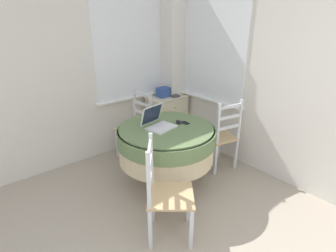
# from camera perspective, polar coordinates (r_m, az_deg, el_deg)

# --- Properties ---
(corner_room_shell) EXTENTS (4.53, 4.89, 2.55)m
(corner_room_shell) POSITION_cam_1_polar(r_m,az_deg,el_deg) (2.99, 1.27, 10.93)
(corner_room_shell) COLOR silver
(corner_room_shell) RESTS_ON ground_plane
(round_dining_table) EXTENTS (1.12, 1.12, 0.74)m
(round_dining_table) POSITION_cam_1_polar(r_m,az_deg,el_deg) (3.00, -0.39, -3.28)
(round_dining_table) COLOR #4C3D2D
(round_dining_table) RESTS_ON ground_plane
(laptop) EXTENTS (0.35, 0.35, 0.24)m
(laptop) POSITION_cam_1_polar(r_m,az_deg,el_deg) (2.92, -2.20, 0.69)
(laptop) COLOR silver
(laptop) RESTS_ON round_dining_table
(computer_mouse) EXTENTS (0.05, 0.08, 0.04)m
(computer_mouse) POSITION_cam_1_polar(r_m,az_deg,el_deg) (3.03, 2.36, 0.91)
(computer_mouse) COLOR black
(computer_mouse) RESTS_ON round_dining_table
(cell_phone) EXTENTS (0.06, 0.11, 0.01)m
(cell_phone) POSITION_cam_1_polar(r_m,az_deg,el_deg) (3.05, 3.73, 0.73)
(cell_phone) COLOR black
(cell_phone) RESTS_ON round_dining_table
(dining_chair_near_back_window) EXTENTS (0.45, 0.43, 0.96)m
(dining_chair_near_back_window) POSITION_cam_1_polar(r_m,az_deg,el_deg) (3.72, -6.88, -0.23)
(dining_chair_near_back_window) COLOR tan
(dining_chair_near_back_window) RESTS_ON ground_plane
(dining_chair_near_right_window) EXTENTS (0.46, 0.47, 0.96)m
(dining_chair_near_right_window) POSITION_cam_1_polar(r_m,az_deg,el_deg) (3.48, 11.44, -2.24)
(dining_chair_near_right_window) COLOR tan
(dining_chair_near_right_window) RESTS_ON ground_plane
(dining_chair_camera_near) EXTENTS (0.56, 0.56, 0.96)m
(dining_chair_camera_near) POSITION_cam_1_polar(r_m,az_deg,el_deg) (2.37, -0.59, -14.58)
(dining_chair_camera_near) COLOR tan
(dining_chair_camera_near) RESTS_ON ground_plane
(corner_cabinet) EXTENTS (0.61, 0.41, 0.74)m
(corner_cabinet) POSITION_cam_1_polar(r_m,az_deg,el_deg) (4.25, -0.20, 1.72)
(corner_cabinet) COLOR beige
(corner_cabinet) RESTS_ON ground_plane
(storage_box) EXTENTS (0.18, 0.14, 0.15)m
(storage_box) POSITION_cam_1_polar(r_m,az_deg,el_deg) (4.08, -1.05, 7.37)
(storage_box) COLOR #2D4C93
(storage_box) RESTS_ON corner_cabinet
(book_on_cabinet) EXTENTS (0.12, 0.22, 0.02)m
(book_on_cabinet) POSITION_cam_1_polar(r_m,az_deg,el_deg) (4.15, 1.09, 6.72)
(book_on_cabinet) COLOR #3F3F44
(book_on_cabinet) RESTS_ON corner_cabinet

